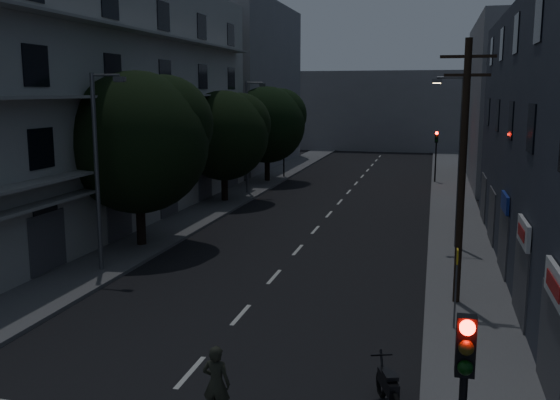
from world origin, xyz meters
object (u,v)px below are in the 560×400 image
at_px(traffic_signal_near, 463,392).
at_px(motorcycle, 388,388).
at_px(utility_pole, 463,168).
at_px(bus_stop_sign, 456,274).

height_order(traffic_signal_near, motorcycle, traffic_signal_near).
bearing_deg(utility_pole, traffic_signal_near, -91.80).
bearing_deg(traffic_signal_near, motorcycle, 104.99).
xyz_separation_m(utility_pole, motorcycle, (-1.79, -7.81, -4.39)).
xyz_separation_m(traffic_signal_near, bus_stop_sign, (0.27, 10.38, -1.21)).
relative_size(traffic_signal_near, utility_pole, 0.46).
bearing_deg(motorcycle, bus_stop_sign, 52.48).
bearing_deg(motorcycle, utility_pole, 57.16).
distance_m(traffic_signal_near, bus_stop_sign, 10.45).
bearing_deg(bus_stop_sign, traffic_signal_near, -91.48).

